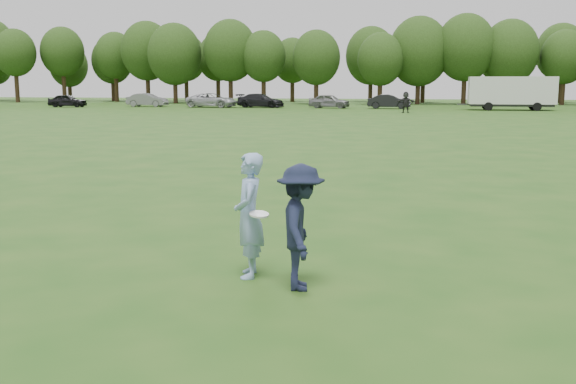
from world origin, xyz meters
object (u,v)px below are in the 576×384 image
defender (301,227)px  player_far_d (406,102)px  car_d (261,101)px  car_a (68,101)px  car_b (147,100)px  cargo_trailer (512,92)px  car_f (389,102)px  car_e (329,101)px  thrower (249,216)px  car_c (212,100)px

defender → player_far_d: 52.00m
car_d → defender: bearing=-158.7°
car_a → car_b: car_b is taller
defender → cargo_trailer: 60.35m
car_b → car_f: 26.31m
player_far_d → car_e: size_ratio=0.44×
car_b → cargo_trailer: bearing=-92.1°
thrower → car_b: bearing=-168.7°
car_c → car_e: bearing=-81.2°
cargo_trailer → car_e: bearing=173.8°
car_f → car_d: bearing=90.7°
car_b → car_c: size_ratio=0.82×
car_c → car_d: bearing=-78.7°
car_a → defender: bearing=-154.8°
car_c → car_e: size_ratio=1.28×
defender → car_f: defender is taller
player_far_d → car_d: (-15.32, 9.44, -0.20)m
car_a → cargo_trailer: (46.01, 0.55, 1.09)m
car_e → cargo_trailer: (17.83, -1.92, 1.05)m
car_d → car_e: (7.33, -0.04, -0.01)m
cargo_trailer → car_a: bearing=-179.3°
car_a → car_c: 15.73m
car_d → cargo_trailer: bearing=-86.8°
defender → car_d: defender is taller
thrower → player_far_d: 51.59m
car_e → car_f: 6.18m
car_e → defender: bearing=-165.0°
player_far_d → car_e: bearing=133.7°
car_a → cargo_trailer: cargo_trailer is taller
car_b → cargo_trailer: cargo_trailer is taller
thrower → car_e: (-6.83, 60.97, -0.16)m
player_far_d → car_f: (-1.83, 9.05, -0.22)m
player_far_d → car_e: 12.34m
player_far_d → car_a: size_ratio=0.46×
car_a → car_c: size_ratio=0.74×
car_a → car_e: car_e is taller
car_b → car_d: 12.81m
car_d → car_f: bearing=-84.0°
player_far_d → cargo_trailer: bearing=40.5°
car_d → car_e: car_d is taller
car_b → car_d: bearing=-89.6°
car_d → car_e: size_ratio=1.19×
defender → car_c: defender is taller
defender → car_b: 67.57m
car_e → car_c: bearing=99.4°
player_far_d → car_e: (-8.00, 9.40, -0.21)m
player_far_d → cargo_trailer: cargo_trailer is taller
car_c → cargo_trailer: (30.42, -1.60, 1.02)m
car_c → car_d: size_ratio=1.08×
car_c → car_d: 5.28m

